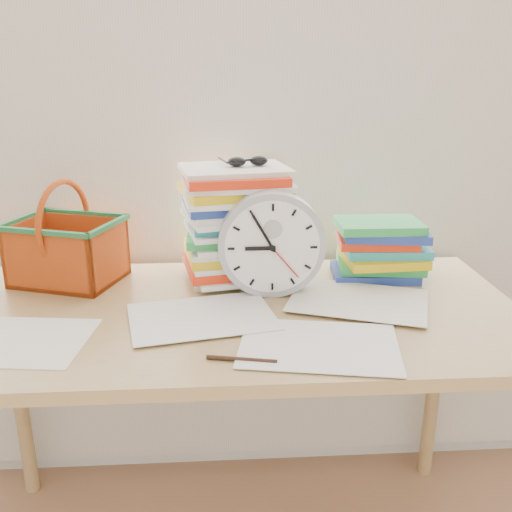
{
  "coord_description": "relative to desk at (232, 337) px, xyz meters",
  "views": [
    {
      "loc": [
        -0.02,
        0.34,
        1.31
      ],
      "look_at": [
        0.06,
        1.6,
        0.88
      ],
      "focal_mm": 40.0,
      "sensor_mm": 36.0,
      "label": 1
    }
  ],
  "objects": [
    {
      "name": "clock",
      "position": [
        0.1,
        0.09,
        0.21
      ],
      "size": [
        0.27,
        0.05,
        0.27
      ],
      "primitive_type": "cylinder",
      "rotation": [
        1.57,
        0.0,
        0.0
      ],
      "color": "#A2A7AD",
      "rests_on": "desk"
    },
    {
      "name": "curtain",
      "position": [
        0.0,
        0.38,
        0.62
      ],
      "size": [
        2.4,
        0.01,
        2.5
      ],
      "primitive_type": "cube",
      "color": "silver",
      "rests_on": "room_shell"
    },
    {
      "name": "scattered_papers",
      "position": [
        0.0,
        0.0,
        0.08
      ],
      "size": [
        1.26,
        0.42,
        0.02
      ],
      "primitive_type": null,
      "color": "white",
      "rests_on": "desk"
    },
    {
      "name": "basket",
      "position": [
        -0.44,
        0.22,
        0.21
      ],
      "size": [
        0.33,
        0.29,
        0.27
      ],
      "primitive_type": null,
      "rotation": [
        0.0,
        0.0,
        -0.33
      ],
      "color": "#CD4E14",
      "rests_on": "desk"
    },
    {
      "name": "desk",
      "position": [
        0.0,
        0.0,
        0.0
      ],
      "size": [
        1.4,
        0.7,
        0.75
      ],
      "color": "#A4824C",
      "rests_on": "ground"
    },
    {
      "name": "sunglasses",
      "position": [
        0.05,
        0.24,
        0.39
      ],
      "size": [
        0.14,
        0.13,
        0.03
      ],
      "primitive_type": null,
      "rotation": [
        0.0,
        0.0,
        0.24
      ],
      "color": "black",
      "rests_on": "paper_stack"
    },
    {
      "name": "book_stack",
      "position": [
        0.42,
        0.21,
        0.15
      ],
      "size": [
        0.27,
        0.21,
        0.16
      ],
      "primitive_type": null,
      "rotation": [
        0.0,
        0.0,
        -0.03
      ],
      "color": "white",
      "rests_on": "desk"
    },
    {
      "name": "paper_stack",
      "position": [
        0.03,
        0.22,
        0.23
      ],
      "size": [
        0.34,
        0.3,
        0.3
      ],
      "primitive_type": null,
      "rotation": [
        0.0,
        0.0,
        0.14
      ],
      "color": "white",
      "rests_on": "desk"
    },
    {
      "name": "pen",
      "position": [
        0.01,
        -0.26,
        0.08
      ],
      "size": [
        0.14,
        0.04,
        0.01
      ],
      "primitive_type": "cylinder",
      "rotation": [
        0.0,
        1.57,
        -0.21
      ],
      "color": "black",
      "rests_on": "desk"
    }
  ]
}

